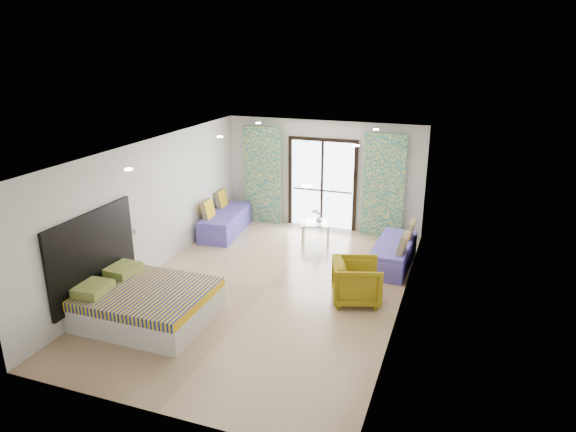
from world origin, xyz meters
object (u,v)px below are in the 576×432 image
(daybed_left, at_px, (225,221))
(daybed_right, at_px, (394,253))
(coffee_table, at_px, (316,224))
(armchair, at_px, (357,279))
(bed, at_px, (146,303))

(daybed_left, xyz_separation_m, daybed_right, (4.23, -0.60, -0.01))
(coffee_table, height_order, armchair, armchair)
(daybed_right, bearing_deg, armchair, -100.18)
(daybed_right, bearing_deg, bed, -132.28)
(bed, relative_size, coffee_table, 2.52)
(daybed_right, bearing_deg, daybed_left, 174.11)
(bed, xyz_separation_m, coffee_table, (1.62, 4.52, 0.10))
(coffee_table, bearing_deg, daybed_right, -23.74)
(bed, distance_m, armchair, 3.69)
(daybed_left, distance_m, daybed_right, 4.28)
(bed, relative_size, daybed_left, 1.04)
(daybed_left, bearing_deg, bed, -87.82)
(daybed_left, relative_size, daybed_right, 1.07)
(daybed_right, relative_size, armchair, 2.17)
(coffee_table, xyz_separation_m, armchair, (1.57, -2.68, 0.03))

